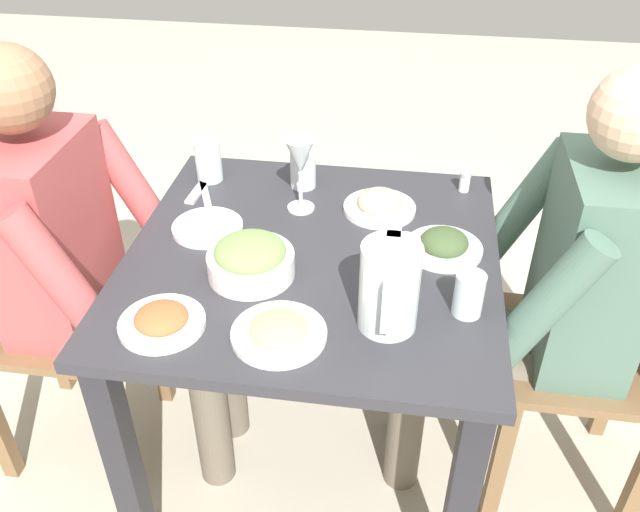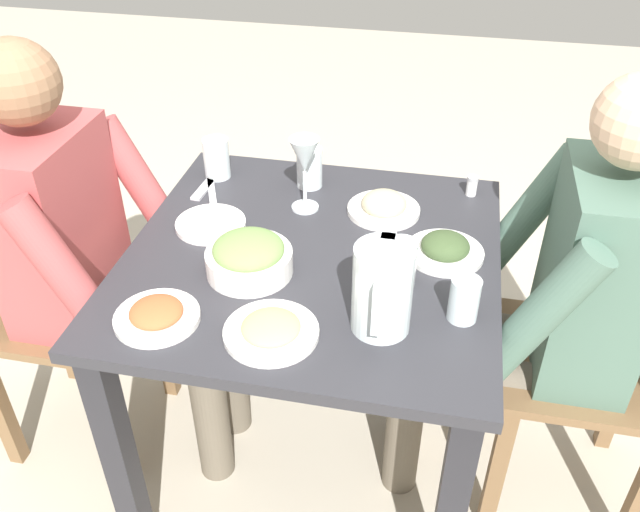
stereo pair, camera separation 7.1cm
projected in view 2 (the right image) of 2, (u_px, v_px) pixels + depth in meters
ground_plane at (314, 448)px, 1.99m from camera, size 8.00×8.00×0.00m
dining_table at (313, 293)px, 1.65m from camera, size 0.87×0.87×0.72m
chair_near at (36, 290)px, 1.79m from camera, size 0.40×0.40×0.89m
chair_far at (623, 354)px, 1.60m from camera, size 0.40×0.40×0.89m
diner_near at (96, 254)px, 1.67m from camera, size 0.48×0.53×1.19m
diner_far at (546, 294)px, 1.54m from camera, size 0.48×0.53×1.19m
water_pitcher at (382, 289)px, 1.31m from camera, size 0.16×0.12×0.19m
salad_bowl at (249, 257)px, 1.49m from camera, size 0.19×0.19×0.09m
plate_yoghurt at (210, 221)px, 1.66m from camera, size 0.17×0.17×0.04m
plate_fries at (271, 330)px, 1.34m from camera, size 0.19×0.19×0.04m
plate_beans at (384, 206)px, 1.71m from camera, size 0.19×0.19×0.06m
plate_rice_curry at (157, 315)px, 1.37m from camera, size 0.18×0.18×0.04m
plate_dolmas at (445, 249)px, 1.56m from camera, size 0.18×0.18×0.05m
water_glass_near_left at (217, 158)px, 1.84m from camera, size 0.07×0.07×0.11m
water_glass_far_right at (309, 167)px, 1.80m from camera, size 0.07×0.07×0.11m
water_glass_by_pitcher at (401, 263)px, 1.45m from camera, size 0.07×0.07×0.11m
water_glass_near_right at (464, 299)px, 1.36m from camera, size 0.06×0.06×0.10m
wine_glass at (304, 159)px, 1.65m from camera, size 0.08×0.08×0.20m
salt_shaker at (472, 186)px, 1.78m from camera, size 0.03×0.03×0.05m
fork_near at (208, 184)px, 1.83m from camera, size 0.17×0.04×0.01m
knife_near at (212, 196)px, 1.78m from camera, size 0.18×0.09×0.01m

